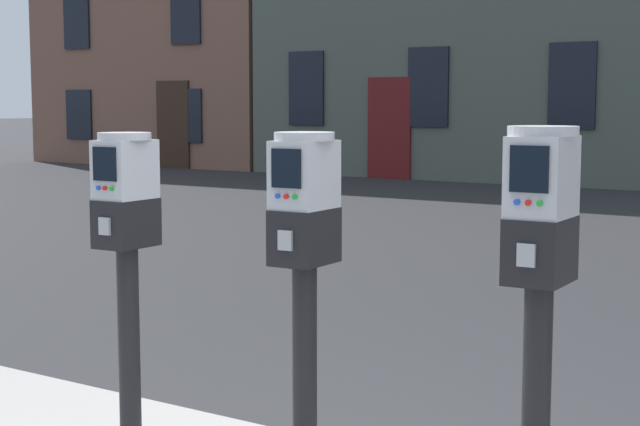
{
  "coord_description": "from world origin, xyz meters",
  "views": [
    {
      "loc": [
        1.91,
        -3.2,
        1.57
      ],
      "look_at": [
        -0.07,
        -0.23,
        1.17
      ],
      "focal_mm": 55.26,
      "sensor_mm": 36.0,
      "label": 1
    }
  ],
  "objects": [
    {
      "name": "parking_meter_end_of_row",
      "position": [
        0.81,
        -0.33,
        1.08
      ],
      "size": [
        0.22,
        0.26,
        1.36
      ],
      "rotation": [
        0.0,
        0.0,
        -1.53
      ],
      "color": "black",
      "rests_on": "sidewalk_slab"
    },
    {
      "name": "parking_meter_near_kerb",
      "position": [
        -0.96,
        -0.33,
        1.05
      ],
      "size": [
        0.22,
        0.26,
        1.31
      ],
      "rotation": [
        0.0,
        0.0,
        -1.53
      ],
      "color": "black",
      "rests_on": "sidewalk_slab"
    },
    {
      "name": "parking_meter_twin_adjacent",
      "position": [
        -0.07,
        -0.33,
        1.06
      ],
      "size": [
        0.22,
        0.26,
        1.33
      ],
      "rotation": [
        0.0,
        0.0,
        -1.53
      ],
      "color": "black",
      "rests_on": "sidewalk_slab"
    }
  ]
}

